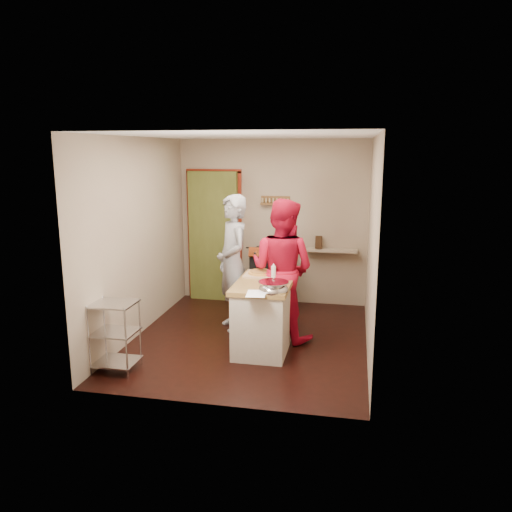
% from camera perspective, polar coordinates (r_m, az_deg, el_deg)
% --- Properties ---
extents(floor, '(3.50, 3.50, 0.00)m').
position_cam_1_polar(floor, '(6.63, -0.72, -9.48)').
color(floor, black).
rests_on(floor, ground).
extents(back_wall, '(3.00, 0.44, 2.60)m').
position_cam_1_polar(back_wall, '(8.15, -2.54, 2.86)').
color(back_wall, gray).
rests_on(back_wall, ground).
extents(left_wall, '(0.04, 3.50, 2.60)m').
position_cam_1_polar(left_wall, '(6.74, -13.33, 2.05)').
color(left_wall, gray).
rests_on(left_wall, ground).
extents(right_wall, '(0.04, 3.50, 2.60)m').
position_cam_1_polar(right_wall, '(6.14, 13.08, 1.10)').
color(right_wall, gray).
rests_on(right_wall, ground).
extents(ceiling, '(3.00, 3.50, 0.02)m').
position_cam_1_polar(ceiling, '(6.17, -0.79, 13.69)').
color(ceiling, white).
rests_on(ceiling, back_wall).
extents(stove, '(0.60, 0.63, 1.00)m').
position_cam_1_polar(stove, '(7.81, 1.79, -2.66)').
color(stove, black).
rests_on(stove, ground).
extents(wire_shelving, '(0.48, 0.40, 0.80)m').
position_cam_1_polar(wire_shelving, '(5.82, -15.85, -8.46)').
color(wire_shelving, silver).
rests_on(wire_shelving, ground).
extents(island, '(0.69, 1.29, 1.17)m').
position_cam_1_polar(island, '(6.22, 0.99, -6.45)').
color(island, '#BEB3A1').
rests_on(island, ground).
extents(person_stripe, '(0.74, 0.81, 1.85)m').
position_cam_1_polar(person_stripe, '(6.77, -2.66, -0.81)').
color(person_stripe, '#BCBCC1').
rests_on(person_stripe, ground).
extents(person_red, '(1.08, 0.96, 1.83)m').
position_cam_1_polar(person_red, '(6.45, 2.99, -1.57)').
color(person_red, '#B30B26').
rests_on(person_red, ground).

